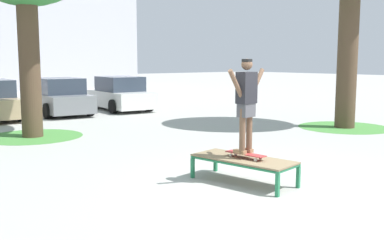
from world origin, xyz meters
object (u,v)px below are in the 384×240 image
at_px(skate_box, 243,160).
at_px(car_white, 119,95).
at_px(skater, 246,99).
at_px(skateboard, 245,154).
at_px(car_grey, 59,97).

bearing_deg(skate_box, car_white, 70.42).
relative_size(skater, car_white, 0.39).
distance_m(skateboard, car_white, 13.06).
relative_size(skate_box, skateboard, 2.45).
bearing_deg(skateboard, car_grey, 82.70).
distance_m(skate_box, car_white, 13.02).
distance_m(skateboard, skater, 0.99).
bearing_deg(skater, skateboard, -82.77).
distance_m(skate_box, skater, 1.12).
relative_size(car_grey, car_white, 1.00).
xyz_separation_m(skate_box, car_white, (4.36, 12.27, 0.28)).
relative_size(skateboard, car_white, 0.19).
xyz_separation_m(skateboard, car_white, (4.35, 12.31, 0.15)).
xyz_separation_m(skateboard, car_grey, (1.59, 12.40, 0.15)).
distance_m(skate_box, car_grey, 12.47).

